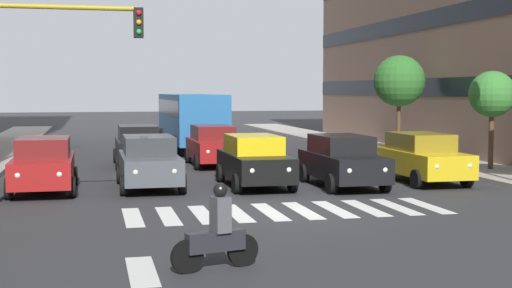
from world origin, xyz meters
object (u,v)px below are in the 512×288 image
(car_2, at_px, (254,160))
(car_4, at_px, (44,164))
(car_1, at_px, (342,160))
(car_3, at_px, (149,162))
(street_lamp_right, at_px, (5,59))
(street_lamp_left, at_px, (507,58))
(motorcycle_with_rider, at_px, (217,234))
(car_row2_1, at_px, (213,145))
(traffic_light_gantry, at_px, (20,71))
(street_tree_1, at_px, (492,95))
(street_tree_2, at_px, (399,81))
(car_0, at_px, (422,157))
(car_row2_0, at_px, (138,145))
(bus_behind_traffic, at_px, (191,115))

(car_2, bearing_deg, car_4, -2.91)
(car_1, height_order, car_3, same)
(street_lamp_right, bearing_deg, street_lamp_left, 147.52)
(motorcycle_with_rider, xyz_separation_m, street_lamp_left, (-11.28, -8.75, 3.65))
(car_row2_1, relative_size, traffic_light_gantry, 0.81)
(motorcycle_with_rider, relative_size, street_tree_1, 0.44)
(car_3, distance_m, street_lamp_right, 10.83)
(street_lamp_left, relative_size, street_lamp_right, 0.92)
(street_tree_2, bearing_deg, car_0, 70.09)
(car_row2_1, height_order, street_tree_1, street_tree_1)
(traffic_light_gantry, bearing_deg, street_lamp_right, -82.06)
(street_tree_2, bearing_deg, street_lamp_right, 1.54)
(car_row2_1, xyz_separation_m, motorcycle_with_rider, (2.86, 17.37, -0.24))
(traffic_light_gantry, distance_m, street_lamp_left, 15.37)
(car_row2_0, height_order, motorcycle_with_rider, car_row2_0)
(car_0, xyz_separation_m, motorcycle_with_rider, (9.06, 10.34, -0.24))
(car_3, height_order, motorcycle_with_rider, car_3)
(car_2, bearing_deg, car_row2_0, -66.08)
(traffic_light_gantry, bearing_deg, bus_behind_traffic, -109.30)
(bus_behind_traffic, bearing_deg, car_0, 110.71)
(bus_behind_traffic, distance_m, street_lamp_right, 11.31)
(traffic_light_gantry, bearing_deg, car_3, -126.64)
(car_1, xyz_separation_m, street_lamp_left, (-5.33, 1.13, 3.41))
(car_1, xyz_separation_m, street_tree_2, (-6.64, -10.19, 2.78))
(bus_behind_traffic, xyz_separation_m, street_tree_1, (-9.91, 13.70, 1.19))
(street_tree_1, relative_size, street_tree_2, 0.80)
(car_3, xyz_separation_m, bus_behind_traffic, (-3.45, -15.18, 0.97))
(street_tree_1, bearing_deg, car_0, 27.74)
(car_1, xyz_separation_m, motorcycle_with_rider, (5.96, 9.88, -0.24))
(bus_behind_traffic, bearing_deg, car_row2_0, 67.25)
(car_1, height_order, car_4, same)
(car_3, bearing_deg, car_2, 173.73)
(street_tree_2, bearing_deg, street_lamp_left, 83.40)
(bus_behind_traffic, bearing_deg, car_3, 77.19)
(street_tree_1, bearing_deg, car_row2_0, -23.26)
(car_2, relative_size, street_lamp_left, 0.67)
(street_tree_2, bearing_deg, car_row2_1, 15.54)
(car_row2_1, xyz_separation_m, bus_behind_traffic, (-0.24, -8.75, 0.97))
(car_4, height_order, car_row2_0, same)
(car_row2_0, xyz_separation_m, motorcycle_with_rider, (-0.25, 18.12, -0.24))
(car_row2_0, height_order, street_tree_2, street_tree_2)
(car_row2_0, distance_m, motorcycle_with_rider, 18.12)
(car_3, relative_size, car_row2_0, 1.00)
(car_3, distance_m, street_tree_1, 13.62)
(car_1, bearing_deg, street_lamp_left, 168.00)
(car_1, height_order, car_2, same)
(car_3, xyz_separation_m, street_tree_2, (-12.94, -9.14, 2.78))
(car_0, xyz_separation_m, car_1, (3.11, 0.46, 0.00))
(car_0, distance_m, street_lamp_right, 17.83)
(car_3, relative_size, street_lamp_right, 0.61)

